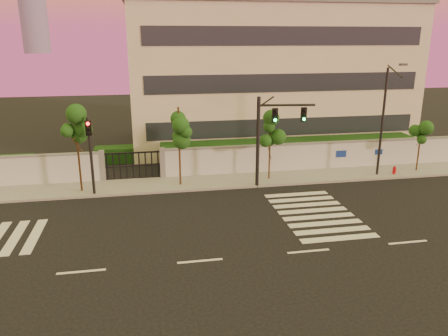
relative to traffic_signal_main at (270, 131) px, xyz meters
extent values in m
plane|color=black|center=(-5.68, -9.10, -3.72)|extent=(120.00, 120.00, 0.00)
cube|color=gray|center=(-5.68, 1.40, -3.65)|extent=(60.00, 3.00, 0.15)
cube|color=silver|center=(8.82, 2.90, -2.72)|extent=(31.00, 0.30, 2.00)
cube|color=slate|center=(8.82, 2.90, -1.66)|extent=(31.00, 0.36, 0.12)
cube|color=slate|center=(-10.68, 2.90, -2.62)|extent=(0.35, 0.35, 2.20)
cube|color=slate|center=(-6.68, 2.90, -2.62)|extent=(0.35, 0.35, 2.20)
cube|color=black|center=(3.32, 5.40, -2.82)|extent=(20.00, 2.00, 1.80)
cube|color=black|center=(-8.68, 7.90, -3.12)|extent=(6.00, 1.50, 1.20)
cube|color=beige|center=(3.32, 12.90, 2.28)|extent=(24.00, 12.00, 12.00)
cube|color=#262D38|center=(3.32, 6.88, -1.22)|extent=(22.00, 0.08, 1.40)
cube|color=#262D38|center=(3.32, 6.88, 2.28)|extent=(22.00, 0.08, 1.40)
cube|color=#262D38|center=(3.32, 6.88, 5.78)|extent=(22.00, 0.08, 1.40)
cube|color=slate|center=(3.32, 12.90, 8.38)|extent=(24.40, 12.40, 0.30)
cube|color=silver|center=(-14.28, -5.10, -3.71)|extent=(0.50, 4.00, 0.02)
cube|color=silver|center=(-13.38, -5.10, -3.71)|extent=(0.50, 4.00, 0.02)
cube|color=silver|center=(1.32, -8.10, -3.71)|extent=(4.00, 0.50, 0.02)
cube|color=silver|center=(1.32, -7.20, -3.71)|extent=(4.00, 0.50, 0.02)
cube|color=silver|center=(1.32, -6.30, -3.71)|extent=(4.00, 0.50, 0.02)
cube|color=silver|center=(1.32, -5.40, -3.71)|extent=(4.00, 0.50, 0.02)
cube|color=silver|center=(1.32, -4.50, -3.71)|extent=(4.00, 0.50, 0.02)
cube|color=silver|center=(1.32, -3.60, -3.71)|extent=(4.00, 0.50, 0.02)
cube|color=silver|center=(1.32, -2.70, -3.71)|extent=(4.00, 0.50, 0.02)
cube|color=silver|center=(1.32, -1.80, -3.71)|extent=(4.00, 0.50, 0.02)
cube|color=silver|center=(-10.68, -9.10, -3.72)|extent=(2.00, 0.15, 0.01)
cube|color=silver|center=(-5.68, -9.10, -3.72)|extent=(2.00, 0.15, 0.01)
cube|color=silver|center=(-0.68, -9.10, -3.72)|extent=(2.00, 0.15, 0.01)
cube|color=silver|center=(4.32, -9.10, -3.72)|extent=(2.00, 0.15, 0.01)
cylinder|color=#382314|center=(-11.85, 0.98, -1.06)|extent=(0.13, 0.13, 5.33)
sphere|color=#1B4212|center=(-11.85, 0.98, 0.54)|extent=(1.17, 1.17, 1.17)
sphere|color=#1B4212|center=(-11.48, 1.19, -0.26)|extent=(0.89, 0.89, 0.89)
sphere|color=#1B4212|center=(-12.17, 0.82, 0.00)|extent=(0.85, 0.85, 0.85)
cylinder|color=#382314|center=(-5.64, 1.06, -1.10)|extent=(0.13, 0.13, 5.24)
sphere|color=#1B4212|center=(-5.64, 1.06, 0.47)|extent=(1.20, 1.20, 1.20)
sphere|color=#1B4212|center=(-5.26, 1.28, -0.32)|extent=(0.92, 0.92, 0.92)
sphere|color=#1B4212|center=(-5.97, 0.89, -0.05)|extent=(0.88, 0.88, 0.88)
cylinder|color=#382314|center=(0.41, 1.22, -1.42)|extent=(0.11, 0.11, 4.62)
sphere|color=#1B4212|center=(0.41, 1.22, -0.03)|extent=(1.02, 1.02, 1.02)
sphere|color=#1B4212|center=(0.74, 1.40, -0.72)|extent=(0.78, 0.78, 0.78)
sphere|color=#1B4212|center=(0.14, 1.08, -0.49)|extent=(0.74, 0.74, 0.74)
cylinder|color=#382314|center=(11.48, 1.14, -1.88)|extent=(0.11, 0.11, 3.70)
sphere|color=#1B4212|center=(11.48, 1.14, -0.77)|extent=(1.00, 1.00, 1.00)
sphere|color=#1B4212|center=(11.80, 1.32, -1.32)|extent=(0.76, 0.76, 0.76)
sphere|color=#1B4212|center=(11.21, 1.00, -1.14)|extent=(0.73, 0.73, 0.73)
cylinder|color=black|center=(-0.74, 0.01, -0.78)|extent=(0.23, 0.23, 5.89)
cylinder|color=black|center=(1.06, 0.01, 1.60)|extent=(3.60, 0.59, 0.15)
cube|color=black|center=(0.30, -0.04, 0.98)|extent=(0.33, 0.17, 0.86)
sphere|color=#0CF259|center=(0.30, -0.15, 0.71)|extent=(0.19, 0.19, 0.19)
cube|color=black|center=(2.20, -0.04, 0.98)|extent=(0.33, 0.17, 0.86)
sphere|color=#0CF259|center=(2.20, -0.15, 0.71)|extent=(0.19, 0.19, 0.19)
cylinder|color=black|center=(-11.02, 0.26, -1.26)|extent=(0.18, 0.18, 4.93)
cube|color=black|center=(-11.02, 0.21, 0.54)|extent=(0.38, 0.20, 0.99)
sphere|color=red|center=(-11.02, 0.10, 0.85)|extent=(0.22, 0.22, 0.22)
cylinder|color=black|center=(8.14, 0.71, 0.03)|extent=(0.17, 0.17, 7.50)
cylinder|color=black|center=(8.14, -0.14, 3.59)|extent=(0.09, 1.79, 0.73)
cube|color=#3F3F44|center=(8.14, -0.98, 4.06)|extent=(0.47, 0.23, 0.14)
cylinder|color=#B60C17|center=(9.39, 0.59, -3.49)|extent=(0.21, 0.21, 0.48)
cylinder|color=#B60C17|center=(9.39, 0.59, -3.20)|extent=(0.27, 0.27, 0.10)
sphere|color=#B60C17|center=(9.39, 0.59, -3.10)|extent=(0.17, 0.17, 0.17)
cylinder|color=#B60C17|center=(9.39, 0.59, -3.39)|extent=(0.28, 0.16, 0.10)
camera|label=1|loc=(-7.76, -26.11, 5.66)|focal=35.00mm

